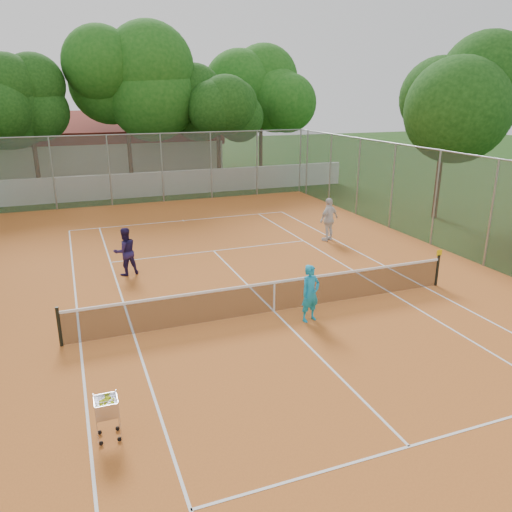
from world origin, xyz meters
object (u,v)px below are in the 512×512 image
object	(u,v)px
player_far_left	(125,251)
player_far_right	(329,219)
player_near	(310,293)
ball_hopper	(107,417)
tennis_net	(274,296)
clubhouse	(108,147)

from	to	relation	value
player_far_left	player_far_right	xyz separation A→B (m)	(8.85, 1.28, 0.09)
player_near	player_far_right	distance (m)	8.31
player_far_right	ball_hopper	size ratio (longest dim) A/B	2.05
tennis_net	ball_hopper	size ratio (longest dim) A/B	12.79
player_far_left	player_near	bearing A→B (deg)	114.01
player_far_left	player_far_right	world-z (taller)	player_far_right
ball_hopper	player_far_left	bearing A→B (deg)	77.10
tennis_net	clubhouse	bearing A→B (deg)	93.95
player_far_left	ball_hopper	world-z (taller)	player_far_left
player_near	player_far_left	world-z (taller)	player_far_left
tennis_net	player_far_left	size ratio (longest dim) A/B	6.89
tennis_net	clubhouse	world-z (taller)	clubhouse
player_near	player_far_right	xyz separation A→B (m)	(4.45, 7.02, 0.12)
clubhouse	ball_hopper	xyz separation A→B (m)	(-3.13, -33.17, -1.72)
ball_hopper	clubhouse	bearing A→B (deg)	80.85
player_near	player_far_left	distance (m)	7.23
tennis_net	ball_hopper	distance (m)	6.61
player_far_right	player_near	bearing A→B (deg)	34.94
tennis_net	clubhouse	size ratio (longest dim) A/B	0.72
ball_hopper	player_far_right	bearing A→B (deg)	41.19
player_far_left	player_far_right	bearing A→B (deg)	174.76
player_far_left	tennis_net	bearing A→B (deg)	113.89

